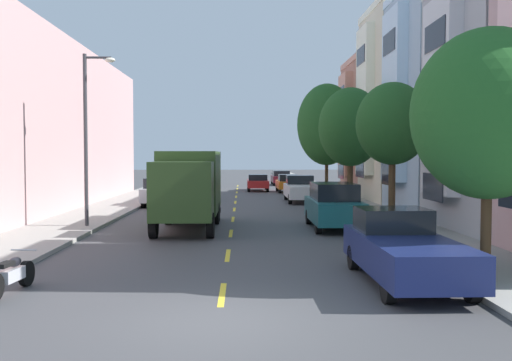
{
  "coord_description": "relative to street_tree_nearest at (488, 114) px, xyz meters",
  "views": [
    {
      "loc": [
        0.45,
        -10.74,
        3.12
      ],
      "look_at": [
        1.42,
        29.41,
        1.33
      ],
      "focal_mm": 40.4,
      "sensor_mm": 36.0,
      "label": 1
    }
  ],
  "objects": [
    {
      "name": "lane_centerline_dashes",
      "position": [
        -6.4,
        21.41,
        -4.1
      ],
      "size": [
        0.14,
        47.2,
        0.01
      ],
      "color": "yellow",
      "rests_on": "ground_plane"
    },
    {
      "name": "townhouse_third_powder_blue",
      "position": [
        7.69,
        16.35,
        1.67
      ],
      "size": [
        11.6,
        7.0,
        11.95
      ],
      "color": "#9EB7CC",
      "rests_on": "ground_plane"
    },
    {
      "name": "parked_motorcycle",
      "position": [
        -11.15,
        -0.87,
        -3.69
      ],
      "size": [
        0.62,
        2.05,
        0.9
      ],
      "color": "black",
      "rests_on": "ground_plane"
    },
    {
      "name": "parked_hatchback_orange",
      "position": [
        -2.15,
        33.98,
        -3.35
      ],
      "size": [
        1.8,
        4.03,
        1.5
      ],
      "color": "orange",
      "rests_on": "ground_plane"
    },
    {
      "name": "street_tree_nearest",
      "position": [
        0.0,
        0.0,
        0.0
      ],
      "size": [
        3.69,
        3.69,
        6.04
      ],
      "color": "#47331E",
      "rests_on": "sidewalk_right"
    },
    {
      "name": "moving_red_sedan",
      "position": [
        -4.6,
        35.97,
        -3.35
      ],
      "size": [
        1.8,
        4.5,
        1.43
      ],
      "color": "#AD1E1E",
      "rests_on": "ground_plane"
    },
    {
      "name": "parked_suv_teal",
      "position": [
        -2.09,
        10.27,
        -3.12
      ],
      "size": [
        1.96,
        4.81,
        1.93
      ],
      "color": "#195B60",
      "rests_on": "ground_plane"
    },
    {
      "name": "townhouse_fourth_cream",
      "position": [
        7.72,
        23.55,
        2.03
      ],
      "size": [
        11.65,
        7.0,
        12.66
      ],
      "color": "beige",
      "rests_on": "ground_plane"
    },
    {
      "name": "parked_sedan_charcoal",
      "position": [
        -10.61,
        48.54,
        -3.35
      ],
      "size": [
        1.93,
        4.55,
        1.43
      ],
      "color": "#333338",
      "rests_on": "ground_plane"
    },
    {
      "name": "parked_suv_champagne",
      "position": [
        -10.6,
        37.56,
        -3.12
      ],
      "size": [
        2.06,
        4.84,
        1.93
      ],
      "color": "tan",
      "rests_on": "ground_plane"
    },
    {
      "name": "street_tree_second",
      "position": [
        0.0,
        8.85,
        0.23
      ],
      "size": [
        2.89,
        2.89,
        5.85
      ],
      "color": "#47331E",
      "rests_on": "sidewalk_right"
    },
    {
      "name": "sidewalk_right",
      "position": [
        0.7,
        24.91,
        -4.03
      ],
      "size": [
        3.2,
        120.0,
        0.14
      ],
      "primitive_type": "cube",
      "color": "#99968E",
      "rests_on": "ground_plane"
    },
    {
      "name": "street_tree_farthest",
      "position": [
        0.0,
        26.55,
        1.14
      ],
      "size": [
        4.17,
        4.17,
        7.97
      ],
      "color": "#47331E",
      "rests_on": "sidewalk_right"
    },
    {
      "name": "sidewalk_left",
      "position": [
        -13.5,
        24.91,
        -4.03
      ],
      "size": [
        3.2,
        120.0,
        0.14
      ],
      "primitive_type": "cube",
      "color": "#99968E",
      "rests_on": "ground_plane"
    },
    {
      "name": "parked_pickup_navy",
      "position": [
        -2.02,
        0.03,
        -3.27
      ],
      "size": [
        2.06,
        5.32,
        1.73
      ],
      "color": "navy",
      "rests_on": "ground_plane"
    },
    {
      "name": "townhouse_fifth_terracotta",
      "position": [
        7.23,
        30.75,
        0.95
      ],
      "size": [
        10.67,
        7.0,
        10.5
      ],
      "color": "#B27560",
      "rests_on": "ground_plane"
    },
    {
      "name": "parked_wagon_burgundy",
      "position": [
        -1.96,
        45.42,
        -3.3
      ],
      "size": [
        1.85,
        4.71,
        1.5
      ],
      "color": "maroon",
      "rests_on": "ground_plane"
    },
    {
      "name": "parked_sedan_sky",
      "position": [
        -10.65,
        27.8,
        -3.35
      ],
      "size": [
        1.9,
        4.54,
        1.43
      ],
      "color": "#7A9EC6",
      "rests_on": "ground_plane"
    },
    {
      "name": "parked_pickup_silver",
      "position": [
        -10.83,
        21.67,
        -3.27
      ],
      "size": [
        2.13,
        5.35,
        1.73
      ],
      "color": "#B2B5BA",
      "rests_on": "ground_plane"
    },
    {
      "name": "ground_plane",
      "position": [
        -6.4,
        26.91,
        -4.1
      ],
      "size": [
        160.0,
        160.0,
        0.0
      ],
      "primitive_type": "plane",
      "color": "#424244"
    },
    {
      "name": "street_lamp",
      "position": [
        -12.35,
        10.45,
        0.17
      ],
      "size": [
        1.35,
        0.28,
        7.18
      ],
      "color": "#38383D",
      "rests_on": "sidewalk_left"
    },
    {
      "name": "delivery_box_truck",
      "position": [
        -8.2,
        10.65,
        -2.24
      ],
      "size": [
        2.4,
        7.53,
        3.26
      ],
      "color": "#2D471E",
      "rests_on": "ground_plane"
    },
    {
      "name": "parked_pickup_white",
      "position": [
        -2.03,
        24.27,
        -3.27
      ],
      "size": [
        2.01,
        5.3,
        1.73
      ],
      "color": "silver",
      "rests_on": "ground_plane"
    },
    {
      "name": "street_tree_third",
      "position": [
        0.0,
        17.7,
        0.53
      ],
      "size": [
        3.5,
        3.5,
        6.67
      ],
      "color": "#47331E",
      "rests_on": "sidewalk_right"
    }
  ]
}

